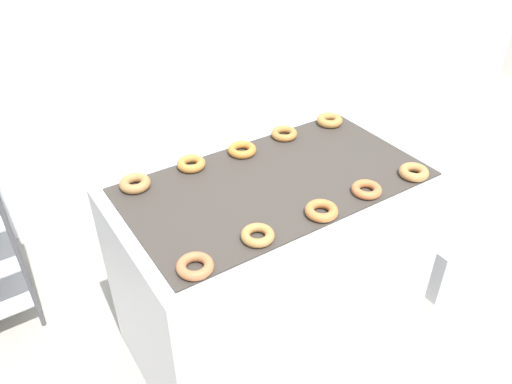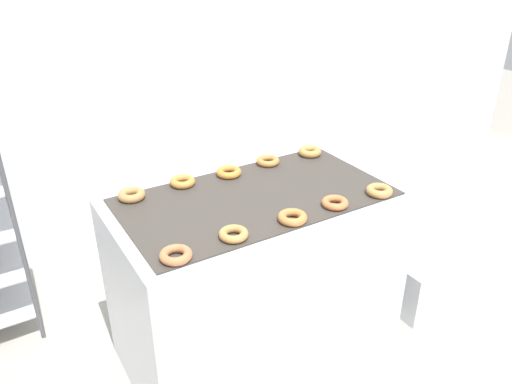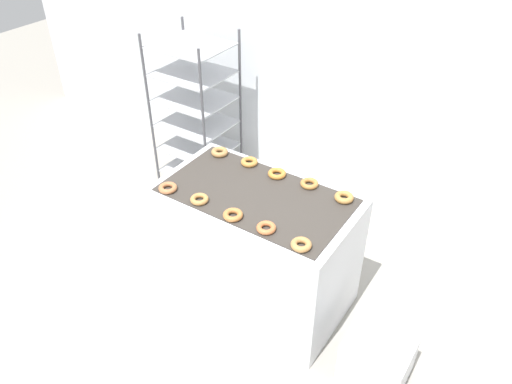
{
  "view_description": "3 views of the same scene",
  "coord_description": "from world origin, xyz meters",
  "px_view_note": "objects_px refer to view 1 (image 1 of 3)",
  "views": [
    {
      "loc": [
        -0.99,
        -0.74,
        2.07
      ],
      "look_at": [
        0.0,
        0.78,
        0.78
      ],
      "focal_mm": 35.0,
      "sensor_mm": 36.0,
      "label": 1
    },
    {
      "loc": [
        -1.06,
        -1.12,
        1.98
      ],
      "look_at": [
        0.0,
        0.63,
        0.94
      ],
      "focal_mm": 35.0,
      "sensor_mm": 36.0,
      "label": 2
    },
    {
      "loc": [
        1.46,
        -1.57,
        2.87
      ],
      "look_at": [
        0.0,
        0.63,
        0.94
      ],
      "focal_mm": 35.0,
      "sensor_mm": 36.0,
      "label": 3
    }
  ],
  "objects_px": {
    "donut_near_leftmost": "(195,266)",
    "donut_near_left": "(258,235)",
    "donut_near_right": "(367,190)",
    "donut_far_center": "(242,150)",
    "donut_near_center": "(321,211)",
    "glaze_bin": "(439,251)",
    "donut_near_rightmost": "(414,172)",
    "donut_far_rightmost": "(330,120)",
    "donut_far_right": "(284,134)",
    "fryer_machine": "(274,264)",
    "donut_far_leftmost": "(135,183)",
    "donut_far_left": "(191,164)"
  },
  "relations": [
    {
      "from": "donut_near_leftmost",
      "to": "donut_near_left",
      "type": "xyz_separation_m",
      "value": [
        0.25,
        0.02,
        -0.0
      ]
    },
    {
      "from": "donut_near_right",
      "to": "donut_far_center",
      "type": "distance_m",
      "value": 0.58
    },
    {
      "from": "donut_near_leftmost",
      "to": "donut_far_center",
      "type": "distance_m",
      "value": 0.75
    },
    {
      "from": "donut_near_left",
      "to": "donut_near_center",
      "type": "xyz_separation_m",
      "value": [
        0.27,
        -0.01,
        0.0
      ]
    },
    {
      "from": "donut_near_right",
      "to": "glaze_bin",
      "type": "bearing_deg",
      "value": 6.82
    },
    {
      "from": "donut_near_right",
      "to": "donut_near_rightmost",
      "type": "distance_m",
      "value": 0.25
    },
    {
      "from": "donut_near_rightmost",
      "to": "donut_near_center",
      "type": "bearing_deg",
      "value": 179.26
    },
    {
      "from": "glaze_bin",
      "to": "donut_far_rightmost",
      "type": "bearing_deg",
      "value": 140.18
    },
    {
      "from": "donut_near_leftmost",
      "to": "donut_near_left",
      "type": "bearing_deg",
      "value": 4.06
    },
    {
      "from": "donut_near_leftmost",
      "to": "donut_near_rightmost",
      "type": "xyz_separation_m",
      "value": [
        1.01,
        -0.0,
        0.0
      ]
    },
    {
      "from": "glaze_bin",
      "to": "donut_near_leftmost",
      "type": "height_order",
      "value": "donut_near_leftmost"
    },
    {
      "from": "donut_far_right",
      "to": "glaze_bin",
      "type": "bearing_deg",
      "value": -29.92
    },
    {
      "from": "fryer_machine",
      "to": "donut_near_rightmost",
      "type": "relative_size",
      "value": 10.91
    },
    {
      "from": "donut_near_rightmost",
      "to": "donut_far_leftmost",
      "type": "relative_size",
      "value": 0.98
    },
    {
      "from": "fryer_machine",
      "to": "donut_near_leftmost",
      "type": "distance_m",
      "value": 0.76
    },
    {
      "from": "donut_near_rightmost",
      "to": "donut_near_left",
      "type": "bearing_deg",
      "value": 178.53
    },
    {
      "from": "donut_near_rightmost",
      "to": "donut_far_rightmost",
      "type": "height_order",
      "value": "donut_far_rightmost"
    },
    {
      "from": "donut_near_leftmost",
      "to": "donut_far_left",
      "type": "relative_size",
      "value": 1.02
    },
    {
      "from": "donut_near_center",
      "to": "donut_near_left",
      "type": "bearing_deg",
      "value": 177.25
    },
    {
      "from": "donut_near_center",
      "to": "donut_far_leftmost",
      "type": "height_order",
      "value": "donut_far_leftmost"
    },
    {
      "from": "fryer_machine",
      "to": "donut_far_leftmost",
      "type": "height_order",
      "value": "donut_far_leftmost"
    },
    {
      "from": "donut_near_center",
      "to": "donut_far_rightmost",
      "type": "bearing_deg",
      "value": 47.61
    },
    {
      "from": "donut_near_center",
      "to": "donut_far_rightmost",
      "type": "height_order",
      "value": "donut_far_rightmost"
    },
    {
      "from": "donut_near_center",
      "to": "donut_far_center",
      "type": "height_order",
      "value": "same"
    },
    {
      "from": "donut_near_right",
      "to": "donut_far_leftmost",
      "type": "xyz_separation_m",
      "value": [
        -0.75,
        0.54,
        0.0
      ]
    },
    {
      "from": "donut_far_center",
      "to": "donut_far_rightmost",
      "type": "height_order",
      "value": "donut_far_rightmost"
    },
    {
      "from": "donut_near_right",
      "to": "donut_far_leftmost",
      "type": "distance_m",
      "value": 0.92
    },
    {
      "from": "donut_near_leftmost",
      "to": "donut_far_rightmost",
      "type": "relative_size",
      "value": 0.98
    },
    {
      "from": "fryer_machine",
      "to": "glaze_bin",
      "type": "distance_m",
      "value": 1.09
    },
    {
      "from": "donut_near_rightmost",
      "to": "fryer_machine",
      "type": "bearing_deg",
      "value": 150.43
    },
    {
      "from": "donut_far_rightmost",
      "to": "glaze_bin",
      "type": "bearing_deg",
      "value": -39.82
    },
    {
      "from": "donut_near_leftmost",
      "to": "donut_far_center",
      "type": "xyz_separation_m",
      "value": [
        0.52,
        0.54,
        0.0
      ]
    },
    {
      "from": "donut_far_leftmost",
      "to": "donut_near_leftmost",
      "type": "bearing_deg",
      "value": -91.8
    },
    {
      "from": "donut_near_right",
      "to": "donut_near_rightmost",
      "type": "relative_size",
      "value": 0.97
    },
    {
      "from": "donut_far_leftmost",
      "to": "donut_far_center",
      "type": "xyz_separation_m",
      "value": [
        0.5,
        -0.01,
        -0.0
      ]
    },
    {
      "from": "donut_far_left",
      "to": "donut_far_rightmost",
      "type": "distance_m",
      "value": 0.75
    },
    {
      "from": "donut_near_left",
      "to": "donut_far_center",
      "type": "xyz_separation_m",
      "value": [
        0.26,
        0.53,
        0.0
      ]
    },
    {
      "from": "donut_near_right",
      "to": "donut_far_center",
      "type": "height_order",
      "value": "donut_far_center"
    },
    {
      "from": "glaze_bin",
      "to": "donut_far_leftmost",
      "type": "bearing_deg",
      "value": 163.92
    },
    {
      "from": "donut_near_leftmost",
      "to": "donut_far_right",
      "type": "height_order",
      "value": "same"
    },
    {
      "from": "donut_far_center",
      "to": "donut_far_rightmost",
      "type": "bearing_deg",
      "value": 0.36
    },
    {
      "from": "donut_far_left",
      "to": "donut_far_right",
      "type": "bearing_deg",
      "value": 0.11
    },
    {
      "from": "glaze_bin",
      "to": "donut_far_right",
      "type": "xyz_separation_m",
      "value": [
        -0.79,
        0.45,
        0.78
      ]
    },
    {
      "from": "fryer_machine",
      "to": "donut_near_center",
      "type": "relative_size",
      "value": 10.68
    },
    {
      "from": "glaze_bin",
      "to": "donut_near_left",
      "type": "xyz_separation_m",
      "value": [
        -1.3,
        -0.09,
        0.78
      ]
    },
    {
      "from": "donut_near_center",
      "to": "donut_far_right",
      "type": "height_order",
      "value": "donut_near_center"
    },
    {
      "from": "donut_near_center",
      "to": "donut_far_left",
      "type": "bearing_deg",
      "value": 114.56
    },
    {
      "from": "fryer_machine",
      "to": "donut_near_center",
      "type": "bearing_deg",
      "value": -87.66
    },
    {
      "from": "donut_near_right",
      "to": "donut_near_rightmost",
      "type": "height_order",
      "value": "donut_near_rightmost"
    },
    {
      "from": "donut_near_rightmost",
      "to": "donut_far_right",
      "type": "relative_size",
      "value": 1.0
    }
  ]
}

